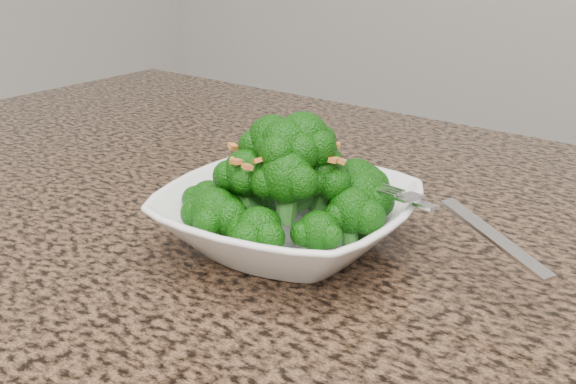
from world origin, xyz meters
The scene contains 5 objects.
granite_counter centered at (0.00, 0.30, 0.89)m, with size 1.64×1.04×0.03m, color brown.
bowl centered at (-0.15, 0.37, 0.93)m, with size 0.20×0.20×0.05m, color white.
broccoli_pile centered at (-0.15, 0.37, 0.99)m, with size 0.18×0.18×0.08m, color #125609, non-canonical shape.
garlic_topping centered at (-0.15, 0.37, 1.03)m, with size 0.11×0.11×0.01m, color orange, non-canonical shape.
fork centered at (-0.03, 0.40, 0.96)m, with size 0.17×0.03×0.01m, color silver, non-canonical shape.
Camera 1 is at (0.19, -0.06, 1.16)m, focal length 45.00 mm.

